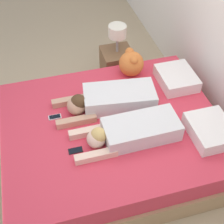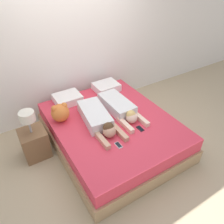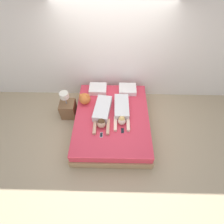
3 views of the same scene
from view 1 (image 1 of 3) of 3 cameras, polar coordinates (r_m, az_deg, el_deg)
name	(u,v)px [view 1 (image 1 of 3)]	position (r m, az deg, el deg)	size (l,w,h in m)	color
ground_plane	(112,152)	(3.39, 0.00, -7.34)	(12.00, 12.00, 0.00)	tan
bed	(112,138)	(3.21, 0.00, -4.85)	(1.79, 2.17, 0.47)	tan
pillow_head_left	(176,78)	(3.49, 11.71, 6.09)	(0.45, 0.38, 0.13)	white
pillow_head_right	(211,130)	(3.02, 17.60, -3.17)	(0.45, 0.38, 0.13)	white
person_left	(109,100)	(3.12, -0.52, 2.26)	(0.44, 1.05, 0.22)	silver
person_right	(131,131)	(2.85, 3.46, -3.58)	(0.36, 1.00, 0.20)	silver
cell_phone_left	(55,117)	(3.13, -10.41, -0.90)	(0.06, 0.13, 0.01)	silver
cell_phone_right	(76,150)	(2.83, -6.69, -7.00)	(0.06, 0.13, 0.01)	black
plush_toy	(131,63)	(3.50, 3.55, 8.92)	(0.28, 0.28, 0.29)	orange
nightstand	(117,63)	(4.06, 0.90, 8.91)	(0.38, 0.38, 0.82)	brown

